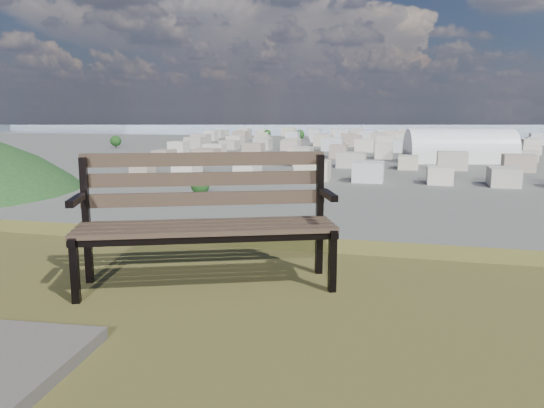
# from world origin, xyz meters

# --- Properties ---
(park_bench) EXTENTS (1.99, 1.27, 1.00)m
(park_bench) POSITION_xyz_m (-0.76, 2.90, 25.56)
(park_bench) COLOR #3B3022
(park_bench) RESTS_ON hilltop_mesa
(arena) EXTENTS (57.40, 33.85, 22.70)m
(arena) POSITION_xyz_m (27.85, 289.00, 5.35)
(arena) COLOR silver
(arena) RESTS_ON ground
(city_blocks) EXTENTS (395.00, 361.00, 7.00)m
(city_blocks) POSITION_xyz_m (0.00, 394.44, 3.50)
(city_blocks) COLOR beige
(city_blocks) RESTS_ON ground
(city_trees) EXTENTS (406.52, 387.20, 9.98)m
(city_trees) POSITION_xyz_m (-26.39, 319.00, 4.83)
(city_trees) COLOR #36291B
(city_trees) RESTS_ON ground
(bay_water) EXTENTS (2400.00, 700.00, 0.12)m
(bay_water) POSITION_xyz_m (0.00, 900.00, 0.00)
(bay_water) COLOR #95ACBE
(bay_water) RESTS_ON ground
(far_hills) EXTENTS (2050.00, 340.00, 60.00)m
(far_hills) POSITION_xyz_m (-60.92, 1402.93, 25.47)
(far_hills) COLOR #9AA7BF
(far_hills) RESTS_ON ground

